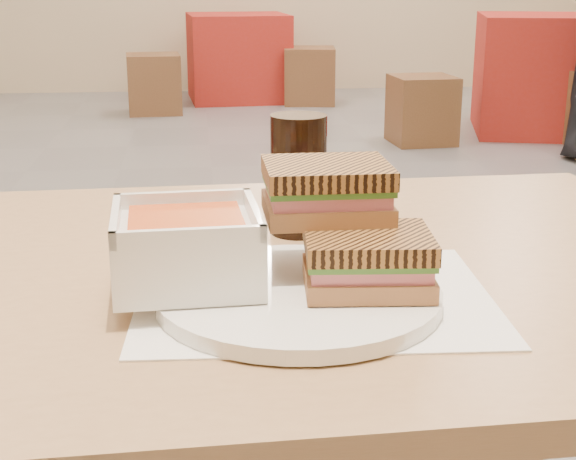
{
  "coord_description": "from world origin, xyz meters",
  "views": [
    {
      "loc": [
        -0.07,
        -2.73,
        1.05
      ],
      "look_at": [
        0.01,
        -2.0,
        0.82
      ],
      "focal_mm": 52.8,
      "sensor_mm": 36.0,
      "label": 1
    }
  ],
  "objects": [
    {
      "name": "main_table",
      "position": [
        -0.1,
        -1.89,
        0.64
      ],
      "size": [
        1.22,
        0.74,
        0.75
      ],
      "color": "#A17951",
      "rests_on": "ground"
    },
    {
      "name": "tray_liner",
      "position": [
        0.04,
        -1.99,
        0.75
      ],
      "size": [
        0.34,
        0.27,
        0.0
      ],
      "color": "white",
      "rests_on": "main_table"
    },
    {
      "name": "plate",
      "position": [
        0.02,
        -2.01,
        0.76
      ],
      "size": [
        0.26,
        0.26,
        0.01
      ],
      "color": "white",
      "rests_on": "tray_liner"
    },
    {
      "name": "soup_bowl",
      "position": [
        -0.08,
        -1.98,
        0.8
      ],
      "size": [
        0.14,
        0.14,
        0.07
      ],
      "color": "white",
      "rests_on": "plate"
    },
    {
      "name": "panini_lower",
      "position": [
        0.08,
        -2.01,
        0.79
      ],
      "size": [
        0.12,
        0.1,
        0.05
      ],
      "color": "#A36D42",
      "rests_on": "plate"
    },
    {
      "name": "panini_upper",
      "position": [
        0.05,
        -1.95,
        0.84
      ],
      "size": [
        0.12,
        0.1,
        0.05
      ],
      "color": "#A36D42",
      "rests_on": "panini_lower"
    },
    {
      "name": "cola_glass",
      "position": [
        0.05,
        -1.79,
        0.82
      ],
      "size": [
        0.06,
        0.06,
        0.14
      ],
      "color": "black",
      "rests_on": "main_table"
    },
    {
      "name": "bg_table_1",
      "position": [
        2.23,
        2.72,
        0.38
      ],
      "size": [
        1.06,
        1.06,
        0.77
      ],
      "color": "maroon",
      "rests_on": "ground"
    },
    {
      "name": "bg_table_2",
      "position": [
        0.28,
        4.42,
        0.35
      ],
      "size": [
        0.85,
        0.85,
        0.7
      ],
      "color": "maroon",
      "rests_on": "ground"
    },
    {
      "name": "bg_chair_1l",
      "position": [
        1.33,
        2.42,
        0.21
      ],
      "size": [
        0.4,
        0.4,
        0.42
      ],
      "color": "brown",
      "rests_on": "ground"
    },
    {
      "name": "bg_chair_2l",
      "position": [
        -0.39,
        3.78,
        0.22
      ],
      "size": [
        0.42,
        0.42,
        0.44
      ],
      "color": "brown",
      "rests_on": "ground"
    },
    {
      "name": "bg_chair_2r",
      "position": [
        0.84,
        4.12,
        0.23
      ],
      "size": [
        0.44,
        0.44,
        0.45
      ],
      "color": "brown",
      "rests_on": "ground"
    }
  ]
}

